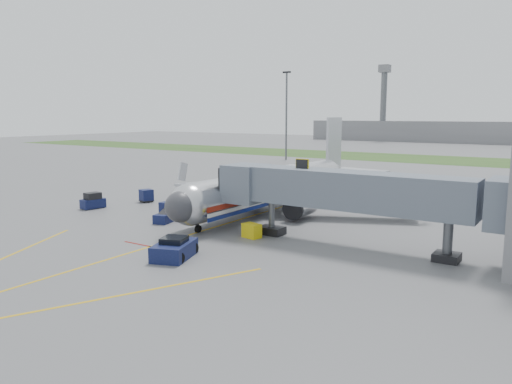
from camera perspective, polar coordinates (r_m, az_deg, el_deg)
The scene contains 16 objects.
ground at distance 44.31m, azimuth -8.30°, elevation -5.07°, with size 400.00×400.00×0.00m, color #565659.
grass_strip at distance 125.81m, azimuth 20.09°, elevation 3.50°, with size 300.00×25.00×0.01m, color #2D4C1E.
apron_markings at distance 39.29m, azimuth -15.53°, elevation -7.11°, with size 21.52×50.00×0.01m.
airliner at distance 55.89m, azimuth 2.07°, elevation 0.68°, with size 32.10×35.67×10.25m.
jet_bridge at distance 40.75m, azimuth 10.07°, elevation 0.08°, with size 25.30×4.00×6.90m.
light_mast_left at distance 117.72m, azimuth 3.49°, elevation 8.94°, with size 2.00×0.44×20.40m.
distant_terminal at distance 205.81m, azimuth 22.65°, elevation 6.35°, with size 120.00×14.00×8.00m, color slate.
control_tower at distance 208.78m, azimuth 14.38°, elevation 10.44°, with size 4.00×4.00×30.00m.
pushback_tug at distance 37.84m, azimuth -9.32°, elevation -6.47°, with size 3.48×4.40×1.60m.
baggage_tug at distance 59.65m, azimuth -18.14°, elevation -1.03°, with size 1.76×2.78×1.82m.
baggage_cart_a at distance 62.33m, azimuth -12.43°, elevation -0.41°, with size 1.81×1.81×1.53m.
baggage_cart_b at distance 58.03m, azimuth -0.31°, elevation -0.80°, with size 1.94×1.94×1.67m.
baggage_cart_c at distance 51.64m, azimuth -9.82°, elevation -2.08°, with size 1.65×1.65×1.78m.
belt_loader at distance 50.81m, azimuth -10.02°, elevation -2.71°, with size 2.23×4.46×2.10m.
ground_power_cart at distance 43.36m, azimuth -0.50°, elevation -4.45°, with size 1.72×1.32×1.24m.
ramp_worker at distance 58.36m, azimuth -0.80°, elevation -0.84°, with size 0.55×0.36×1.52m, color #B9D619.
Camera 1 is at (28.72, -32.03, 10.60)m, focal length 35.00 mm.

